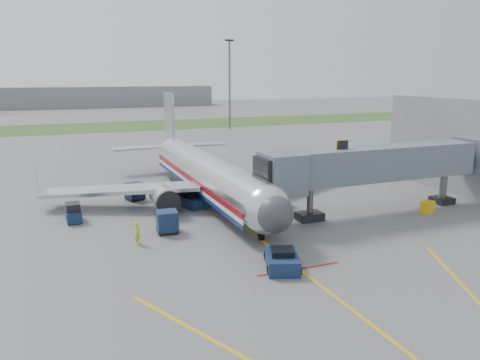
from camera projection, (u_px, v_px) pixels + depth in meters
name	position (u px, v px, depth m)	size (l,w,h in m)	color
ground	(272.00, 248.00, 34.11)	(400.00, 400.00, 0.00)	#565659
grass_strip	(114.00, 127.00, 115.59)	(300.00, 25.00, 0.01)	#2D4C1E
apron_markings	(327.00, 291.00, 27.41)	(21.52, 50.00, 0.01)	gold
airliner	(207.00, 173.00, 47.34)	(32.10, 35.67, 10.25)	silver
jet_bridge	(377.00, 164.00, 42.34)	(25.30, 4.00, 6.90)	slate
terminal	(473.00, 142.00, 53.00)	(10.00, 16.00, 10.00)	slate
light_mast_right	(230.00, 82.00, 108.76)	(2.00, 0.44, 20.40)	#595B60
distant_terminal	(61.00, 97.00, 183.50)	(120.00, 14.00, 8.00)	slate
pushback_tug	(282.00, 260.00, 30.45)	(2.99, 3.75, 1.36)	#0C1B37
baggage_tug	(73.00, 213.00, 40.31)	(1.30, 2.38, 1.64)	#0C1B37
baggage_cart_a	(180.00, 194.00, 46.10)	(1.70, 1.70, 1.82)	#0C1B37
baggage_cart_b	(167.00, 222.00, 37.39)	(1.78, 1.78, 1.79)	#0C1B37
baggage_cart_c	(135.00, 191.00, 47.31)	(2.07, 2.07, 1.75)	#0C1B37
belt_loader	(189.00, 200.00, 45.19)	(2.58, 4.93, 2.33)	#0C1B37
ground_power_cart	(428.00, 207.00, 43.01)	(1.52, 1.27, 1.04)	#DDA10D
ramp_worker	(138.00, 233.00, 34.77)	(0.65, 0.43, 1.78)	#B2D118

